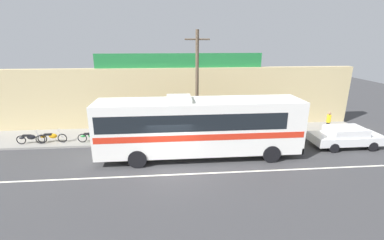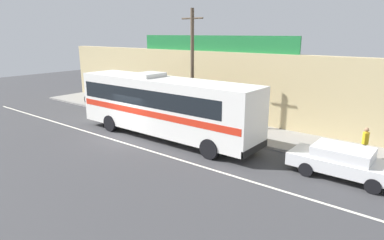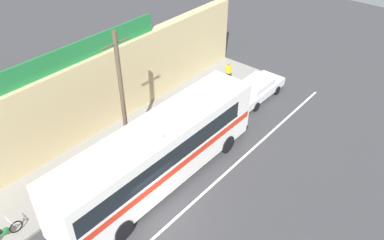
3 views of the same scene
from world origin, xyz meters
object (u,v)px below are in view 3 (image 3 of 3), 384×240
(utility_pole, at_px, (122,99))
(motorcycle_red, at_px, (53,194))
(parked_car, at_px, (256,89))
(motorcycle_blue, at_px, (1,234))
(intercity_bus, at_px, (158,152))
(pedestrian_far_left, at_px, (229,71))

(utility_pole, relative_size, motorcycle_red, 3.90)
(parked_car, height_order, motorcycle_blue, parked_car)
(intercity_bus, height_order, utility_pole, utility_pole)
(pedestrian_far_left, bearing_deg, utility_pole, -176.40)
(motorcycle_blue, height_order, pedestrian_far_left, pedestrian_far_left)
(utility_pole, height_order, pedestrian_far_left, utility_pole)
(intercity_bus, xyz_separation_m, motorcycle_red, (-4.29, 2.93, -1.50))
(parked_car, distance_m, utility_pole, 10.47)
(parked_car, bearing_deg, motorcycle_red, 170.83)
(parked_car, height_order, motorcycle_red, parked_car)
(parked_car, relative_size, motorcycle_blue, 2.43)
(motorcycle_red, distance_m, pedestrian_far_left, 14.57)
(parked_car, relative_size, utility_pole, 0.61)
(motorcycle_red, bearing_deg, motorcycle_blue, -174.01)
(utility_pole, distance_m, motorcycle_blue, 8.03)
(motorcycle_red, bearing_deg, utility_pole, -5.15)
(intercity_bus, bearing_deg, motorcycle_blue, 159.59)
(motorcycle_blue, distance_m, motorcycle_red, 2.81)
(motorcycle_red, xyz_separation_m, pedestrian_far_left, (14.56, 0.23, 0.49))
(utility_pole, xyz_separation_m, motorcycle_blue, (-7.28, 0.11, -3.40))
(motorcycle_blue, xyz_separation_m, motorcycle_red, (2.79, 0.29, 0.00))
(motorcycle_red, bearing_deg, pedestrian_far_left, 0.90)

